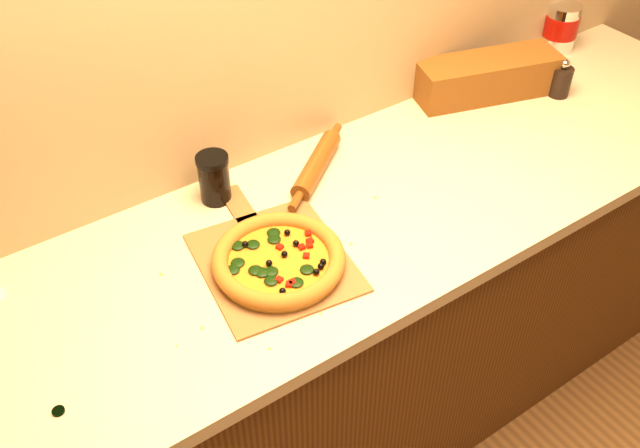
{
  "coord_description": "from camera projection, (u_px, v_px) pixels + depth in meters",
  "views": [
    {
      "loc": [
        -0.76,
        0.36,
        2.05
      ],
      "look_at": [
        -0.07,
        1.38,
        0.96
      ],
      "focal_mm": 40.0,
      "sensor_mm": 36.0,
      "label": 1
    }
  ],
  "objects": [
    {
      "name": "dark_jar",
      "position": [
        214.0,
        178.0,
        1.76
      ],
      "size": [
        0.08,
        0.08,
        0.13
      ],
      "color": "black",
      "rests_on": "countertop"
    },
    {
      "name": "countertop",
      "position": [
        330.0,
        227.0,
        1.75
      ],
      "size": [
        2.84,
        0.68,
        0.04
      ],
      "primitive_type": "cube",
      "color": "beige",
      "rests_on": "cabinet"
    },
    {
      "name": "bottle_cap",
      "position": [
        58.0,
        411.0,
        1.33
      ],
      "size": [
        0.03,
        0.03,
        0.01
      ],
      "primitive_type": "cylinder",
      "rotation": [
        0.0,
        0.0,
        0.05
      ],
      "color": "black",
      "rests_on": "countertop"
    },
    {
      "name": "bread_bag",
      "position": [
        487.0,
        77.0,
        2.15
      ],
      "size": [
        0.46,
        0.26,
        0.12
      ],
      "primitive_type": "cube",
      "rotation": [
        0.0,
        0.0,
        -0.3
      ],
      "color": "#613212",
      "rests_on": "countertop"
    },
    {
      "name": "cabinet",
      "position": [
        329.0,
        344.0,
        2.05
      ],
      "size": [
        2.8,
        0.65,
        0.86
      ],
      "primitive_type": "cube",
      "color": "#41210D",
      "rests_on": "ground"
    },
    {
      "name": "rolling_pin",
      "position": [
        317.0,
        165.0,
        1.87
      ],
      "size": [
        0.32,
        0.25,
        0.05
      ],
      "rotation": [
        0.0,
        0.0,
        0.64
      ],
      "color": "#613210",
      "rests_on": "countertop"
    },
    {
      "name": "pizza_peel",
      "position": [
        272.0,
        258.0,
        1.64
      ],
      "size": [
        0.37,
        0.5,
        0.01
      ],
      "rotation": [
        0.0,
        0.0,
        -0.15
      ],
      "color": "brown",
      "rests_on": "countertop"
    },
    {
      "name": "coffee_canister",
      "position": [
        561.0,
        27.0,
        2.35
      ],
      "size": [
        0.11,
        0.11,
        0.15
      ],
      "color": "silver",
      "rests_on": "countertop"
    },
    {
      "name": "pizza",
      "position": [
        279.0,
        260.0,
        1.6
      ],
      "size": [
        0.3,
        0.3,
        0.04
      ],
      "color": "gold",
      "rests_on": "pizza_peel"
    },
    {
      "name": "pepper_grinder",
      "position": [
        561.0,
        81.0,
        2.15
      ],
      "size": [
        0.06,
        0.06,
        0.12
      ],
      "color": "black",
      "rests_on": "countertop"
    }
  ]
}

